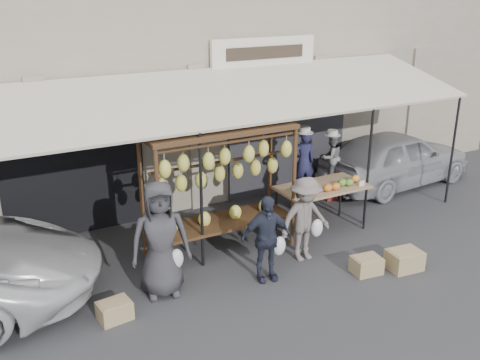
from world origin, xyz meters
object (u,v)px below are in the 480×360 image
at_px(produce_table, 324,188).
at_px(sedan, 396,158).
at_px(customer_mid, 266,238).
at_px(crate_near_b, 404,260).
at_px(vendor_left, 304,162).
at_px(crate_far, 115,311).
at_px(customer_left, 160,239).
at_px(vendor_right, 331,157).
at_px(crate_near_a, 366,265).
at_px(banana_rack, 221,168).
at_px(customer_right, 305,219).

height_order(produce_table, sedan, sedan).
relative_size(customer_mid, crate_near_b, 2.63).
relative_size(vendor_left, crate_far, 2.90).
height_order(customer_left, customer_mid, customer_left).
bearing_deg(vendor_right, sedan, 176.79).
relative_size(vendor_left, customer_mid, 0.91).
distance_m(customer_left, crate_far, 1.19).
bearing_deg(vendor_right, crate_near_a, 60.42).
bearing_deg(vendor_left, vendor_right, -149.79).
bearing_deg(crate_far, vendor_right, 21.99).
distance_m(vendor_left, sedan, 2.85).
bearing_deg(vendor_right, crate_near_b, 72.20).
bearing_deg(crate_far, banana_rack, 26.13).
height_order(produce_table, crate_near_b, produce_table).
relative_size(vendor_left, vendor_right, 1.22).
height_order(vendor_right, customer_mid, vendor_right).
bearing_deg(customer_left, vendor_left, 35.53).
bearing_deg(produce_table, customer_right, -141.53).
bearing_deg(customer_right, customer_left, 177.15).
bearing_deg(customer_left, customer_right, 9.01).
relative_size(produce_table, customer_right, 1.15).
xyz_separation_m(produce_table, customer_mid, (-1.87, -1.01, -0.17)).
bearing_deg(crate_near_a, customer_left, 161.90).
relative_size(customer_left, crate_far, 4.03).
bearing_deg(crate_near_a, crate_far, 170.00).
bearing_deg(customer_right, sedan, 26.83).
xyz_separation_m(banana_rack, produce_table, (2.07, -0.15, -0.68)).
relative_size(vendor_left, customer_right, 0.88).
height_order(produce_table, crate_far, produce_table).
distance_m(vendor_right, customer_right, 2.91).
relative_size(customer_mid, crate_far, 3.17).
height_order(vendor_right, sedan, vendor_right).
bearing_deg(vendor_right, customer_right, 41.18).
bearing_deg(produce_table, crate_near_b, -80.67).
bearing_deg(crate_near_a, banana_rack, 133.95).
bearing_deg(crate_far, produce_table, 12.37).
bearing_deg(produce_table, banana_rack, 175.73).
distance_m(banana_rack, crate_near_a, 2.88).
xyz_separation_m(vendor_left, customer_right, (-1.17, -1.73, -0.33)).
xyz_separation_m(customer_mid, crate_near_b, (2.18, -0.84, -0.55)).
height_order(customer_mid, crate_far, customer_mid).
bearing_deg(customer_left, vendor_right, 34.26).
distance_m(produce_table, vendor_left, 1.02).
bearing_deg(vendor_left, crate_near_b, 105.06).
height_order(banana_rack, crate_far, banana_rack).
bearing_deg(crate_near_b, crate_far, 168.95).
distance_m(crate_near_b, sedan, 4.15).
bearing_deg(crate_far, customer_right, 3.21).
distance_m(vendor_right, crate_near_b, 3.31).
distance_m(customer_right, sedan, 4.46).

